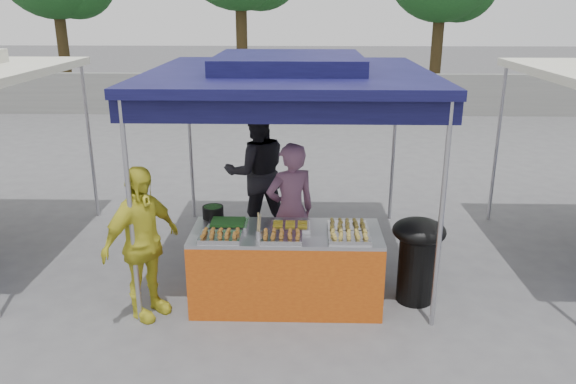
{
  "coord_description": "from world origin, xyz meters",
  "views": [
    {
      "loc": [
        0.17,
        -5.55,
        3.11
      ],
      "look_at": [
        0.0,
        0.6,
        1.05
      ],
      "focal_mm": 35.0,
      "sensor_mm": 36.0,
      "label": 1
    }
  ],
  "objects_px": {
    "cooking_pot": "(213,212)",
    "vendor_woman": "(291,211)",
    "helper_man": "(257,172)",
    "wok_burner": "(417,253)",
    "customer_person": "(142,244)",
    "vendor_table": "(286,268)"
  },
  "relations": [
    {
      "from": "cooking_pot",
      "to": "vendor_woman",
      "type": "xyz_separation_m",
      "value": [
        0.86,
        0.31,
        -0.1
      ]
    },
    {
      "from": "vendor_woman",
      "to": "helper_man",
      "type": "distance_m",
      "value": 1.35
    },
    {
      "from": "wok_burner",
      "to": "vendor_woman",
      "type": "relative_size",
      "value": 0.58
    },
    {
      "from": "customer_person",
      "to": "wok_burner",
      "type": "bearing_deg",
      "value": -48.48
    },
    {
      "from": "wok_burner",
      "to": "vendor_table",
      "type": "bearing_deg",
      "value": -160.53
    },
    {
      "from": "wok_burner",
      "to": "vendor_woman",
      "type": "bearing_deg",
      "value": 172.76
    },
    {
      "from": "vendor_table",
      "to": "customer_person",
      "type": "distance_m",
      "value": 1.53
    },
    {
      "from": "vendor_table",
      "to": "vendor_woman",
      "type": "distance_m",
      "value": 0.78
    },
    {
      "from": "cooking_pot",
      "to": "customer_person",
      "type": "bearing_deg",
      "value": -134.74
    },
    {
      "from": "vendor_table",
      "to": "vendor_woman",
      "type": "relative_size",
      "value": 1.22
    },
    {
      "from": "vendor_table",
      "to": "vendor_woman",
      "type": "xyz_separation_m",
      "value": [
        0.03,
        0.68,
        0.4
      ]
    },
    {
      "from": "cooking_pot",
      "to": "customer_person",
      "type": "height_order",
      "value": "customer_person"
    },
    {
      "from": "wok_burner",
      "to": "customer_person",
      "type": "xyz_separation_m",
      "value": [
        -2.87,
        -0.38,
        0.24
      ]
    },
    {
      "from": "helper_man",
      "to": "cooking_pot",
      "type": "bearing_deg",
      "value": 60.64
    },
    {
      "from": "helper_man",
      "to": "customer_person",
      "type": "relative_size",
      "value": 1.14
    },
    {
      "from": "vendor_table",
      "to": "cooking_pot",
      "type": "xyz_separation_m",
      "value": [
        -0.83,
        0.36,
        0.49
      ]
    },
    {
      "from": "cooking_pot",
      "to": "vendor_woman",
      "type": "height_order",
      "value": "vendor_woman"
    },
    {
      "from": "helper_man",
      "to": "customer_person",
      "type": "xyz_separation_m",
      "value": [
        -0.99,
        -2.2,
        -0.11
      ]
    },
    {
      "from": "helper_man",
      "to": "vendor_woman",
      "type": "bearing_deg",
      "value": 95.27
    },
    {
      "from": "vendor_woman",
      "to": "customer_person",
      "type": "bearing_deg",
      "value": 8.98
    },
    {
      "from": "vendor_table",
      "to": "wok_burner",
      "type": "distance_m",
      "value": 1.42
    },
    {
      "from": "customer_person",
      "to": "cooking_pot",
      "type": "bearing_deg",
      "value": -10.76
    }
  ]
}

